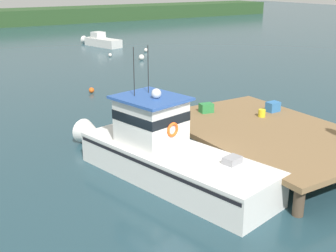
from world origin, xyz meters
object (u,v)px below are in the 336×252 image
at_px(moored_boat_outer_mooring, 101,41).
at_px(mooring_buoy_inshore, 141,57).
at_px(mooring_buoy_outer, 110,55).
at_px(crate_single_far, 273,107).
at_px(main_fishing_boat, 163,152).
at_px(mooring_buoy_spare_mooring, 91,90).
at_px(bait_bucket, 262,113).
at_px(mooring_buoy_channel_marker, 146,50).
at_px(crate_stack_mid_dock, 206,108).

bearing_deg(moored_boat_outer_mooring, mooring_buoy_inshore, -92.28).
bearing_deg(moored_boat_outer_mooring, mooring_buoy_outer, -106.67).
height_order(crate_single_far, mooring_buoy_inshore, crate_single_far).
xyz_separation_m(main_fishing_boat, mooring_buoy_outer, (9.57, 25.42, -0.84)).
bearing_deg(mooring_buoy_outer, mooring_buoy_inshore, -62.36).
bearing_deg(crate_single_far, mooring_buoy_spare_mooring, 108.49).
height_order(bait_bucket, mooring_buoy_outer, bait_bucket).
bearing_deg(mooring_buoy_channel_marker, mooring_buoy_inshore, -124.09).
xyz_separation_m(mooring_buoy_spare_mooring, mooring_buoy_inshore, (8.58, 8.86, 0.08)).
height_order(bait_bucket, moored_boat_outer_mooring, bait_bucket).
bearing_deg(main_fishing_boat, crate_stack_mid_dock, 34.01).
height_order(crate_stack_mid_dock, crate_single_far, crate_single_far).
xyz_separation_m(main_fishing_boat, crate_stack_mid_dock, (4.00, 2.70, 0.40)).
relative_size(main_fishing_boat, mooring_buoy_outer, 30.00).
relative_size(bait_bucket, mooring_buoy_outer, 1.02).
bearing_deg(mooring_buoy_inshore, mooring_buoy_outer, 117.64).
xyz_separation_m(crate_stack_mid_dock, bait_bucket, (1.71, -1.88, -0.04)).
relative_size(moored_boat_outer_mooring, mooring_buoy_outer, 18.25).
bearing_deg(crate_single_far, mooring_buoy_channel_marker, 74.06).
xyz_separation_m(bait_bucket, mooring_buoy_channel_marker, (8.15, 25.30, -1.18)).
distance_m(crate_stack_mid_dock, bait_bucket, 2.54).
bearing_deg(mooring_buoy_channel_marker, crate_stack_mid_dock, -112.84).
distance_m(crate_single_far, bait_bucket, 1.08).
bearing_deg(crate_stack_mid_dock, crate_single_far, -29.33).
height_order(crate_single_far, mooring_buoy_spare_mooring, crate_single_far).
xyz_separation_m(crate_single_far, mooring_buoy_inshore, (4.50, 21.07, -1.17)).
bearing_deg(crate_stack_mid_dock, mooring_buoy_channel_marker, 67.16).
xyz_separation_m(moored_boat_outer_mooring, mooring_buoy_spare_mooring, (-8.98, -18.97, -0.34)).
bearing_deg(mooring_buoy_inshore, main_fishing_boat, -116.81).
xyz_separation_m(main_fishing_boat, crate_single_far, (6.74, 1.17, 0.42)).
height_order(crate_stack_mid_dock, mooring_buoy_inshore, crate_stack_mid_dock).
relative_size(crate_stack_mid_dock, crate_single_far, 1.00).
relative_size(crate_stack_mid_dock, moored_boat_outer_mooring, 0.10).
height_order(main_fishing_boat, bait_bucket, main_fishing_boat).
distance_m(crate_stack_mid_dock, mooring_buoy_spare_mooring, 10.82).
bearing_deg(mooring_buoy_inshore, moored_boat_outer_mooring, 87.72).
height_order(mooring_buoy_spare_mooring, mooring_buoy_channel_marker, mooring_buoy_channel_marker).
bearing_deg(mooring_buoy_spare_mooring, moored_boat_outer_mooring, 64.67).
height_order(mooring_buoy_spare_mooring, mooring_buoy_inshore, mooring_buoy_inshore).
distance_m(bait_bucket, mooring_buoy_outer, 24.93).
relative_size(crate_stack_mid_dock, mooring_buoy_channel_marker, 1.58).
bearing_deg(bait_bucket, mooring_buoy_channel_marker, 72.14).
distance_m(main_fishing_boat, bait_bucket, 5.78).
xyz_separation_m(crate_single_far, bait_bucket, (-1.03, -0.35, -0.06)).
distance_m(mooring_buoy_outer, mooring_buoy_channel_marker, 4.36).
bearing_deg(mooring_buoy_spare_mooring, mooring_buoy_inshore, 45.94).
relative_size(mooring_buoy_outer, mooring_buoy_channel_marker, 0.88).
relative_size(crate_stack_mid_dock, mooring_buoy_spare_mooring, 1.70).
height_order(main_fishing_boat, mooring_buoy_outer, main_fishing_boat).
xyz_separation_m(crate_stack_mid_dock, mooring_buoy_outer, (5.56, 22.72, -1.25)).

